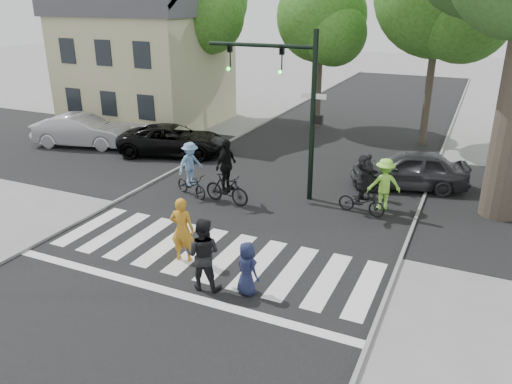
% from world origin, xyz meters
% --- Properties ---
extents(ground, '(120.00, 120.00, 0.00)m').
position_xyz_m(ground, '(0.00, 0.00, 0.00)').
color(ground, gray).
rests_on(ground, ground).
extents(road_stem, '(10.00, 70.00, 0.01)m').
position_xyz_m(road_stem, '(0.00, 5.00, 0.01)').
color(road_stem, black).
rests_on(road_stem, ground).
extents(road_cross, '(70.00, 10.00, 0.01)m').
position_xyz_m(road_cross, '(0.00, 8.00, 0.01)').
color(road_cross, black).
rests_on(road_cross, ground).
extents(curb_left, '(0.10, 70.00, 0.10)m').
position_xyz_m(curb_left, '(-5.05, 5.00, 0.05)').
color(curb_left, gray).
rests_on(curb_left, ground).
extents(curb_right, '(0.10, 70.00, 0.10)m').
position_xyz_m(curb_right, '(5.05, 5.00, 0.05)').
color(curb_right, gray).
rests_on(curb_right, ground).
extents(crosswalk, '(10.00, 3.85, 0.01)m').
position_xyz_m(crosswalk, '(0.00, 0.66, 0.01)').
color(crosswalk, silver).
rests_on(crosswalk, ground).
extents(traffic_signal, '(4.45, 0.29, 6.00)m').
position_xyz_m(traffic_signal, '(0.35, 6.20, 3.90)').
color(traffic_signal, black).
rests_on(traffic_signal, ground).
extents(bg_tree_0, '(5.46, 5.20, 8.97)m').
position_xyz_m(bg_tree_0, '(-13.74, 16.00, 6.14)').
color(bg_tree_0, brown).
rests_on(bg_tree_0, ground).
extents(bg_tree_1, '(6.09, 5.80, 9.80)m').
position_xyz_m(bg_tree_1, '(-8.70, 15.48, 6.65)').
color(bg_tree_1, brown).
rests_on(bg_tree_1, ground).
extents(bg_tree_2, '(5.04, 4.80, 8.40)m').
position_xyz_m(bg_tree_2, '(-1.76, 16.62, 5.78)').
color(bg_tree_2, brown).
rests_on(bg_tree_2, ground).
extents(house, '(8.40, 8.10, 8.82)m').
position_xyz_m(house, '(-11.49, 13.98, 3.80)').
color(house, '#C1C08F').
rests_on(house, ground).
extents(pedestrian_woman, '(0.76, 0.58, 1.89)m').
position_xyz_m(pedestrian_woman, '(-0.55, 0.37, 0.94)').
color(pedestrian_woman, '#C48320').
rests_on(pedestrian_woman, ground).
extents(pedestrian_child, '(0.81, 0.69, 1.41)m').
position_xyz_m(pedestrian_child, '(1.83, -0.43, 0.71)').
color(pedestrian_child, '#1A203F').
rests_on(pedestrian_child, ground).
extents(pedestrian_adult, '(1.06, 0.90, 1.92)m').
position_xyz_m(pedestrian_adult, '(0.71, -0.64, 0.96)').
color(pedestrian_adult, black).
rests_on(pedestrian_adult, ground).
extents(cyclist_left, '(1.73, 1.21, 2.07)m').
position_xyz_m(cyclist_left, '(-2.91, 4.68, 0.90)').
color(cyclist_left, black).
rests_on(cyclist_left, ground).
extents(cyclist_mid, '(1.87, 1.15, 2.37)m').
position_xyz_m(cyclist_mid, '(-1.38, 4.59, 0.97)').
color(cyclist_mid, black).
rests_on(cyclist_mid, ground).
extents(cyclist_right, '(1.73, 1.60, 2.10)m').
position_xyz_m(cyclist_right, '(3.24, 5.68, 0.94)').
color(cyclist_right, black).
rests_on(cyclist_right, ground).
extents(car_suv, '(5.50, 3.71, 1.40)m').
position_xyz_m(car_suv, '(-6.45, 8.84, 0.70)').
color(car_suv, black).
rests_on(car_suv, ground).
extents(car_silver, '(5.03, 2.82, 1.57)m').
position_xyz_m(car_silver, '(-11.37, 8.18, 0.79)').
color(car_silver, '#B2B0B6').
rests_on(car_silver, ground).
extents(car_grey, '(4.71, 2.83, 1.50)m').
position_xyz_m(car_grey, '(4.29, 8.93, 0.75)').
color(car_grey, '#303035').
rests_on(car_grey, ground).
extents(bystander_hivis, '(1.36, 1.11, 1.83)m').
position_xyz_m(bystander_hivis, '(3.81, 6.43, 0.92)').
color(bystander_hivis, '#9CFF47').
rests_on(bystander_hivis, ground).
extents(bystander_dark, '(0.69, 0.52, 1.72)m').
position_xyz_m(bystander_dark, '(3.02, 7.23, 0.86)').
color(bystander_dark, black).
rests_on(bystander_dark, ground).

